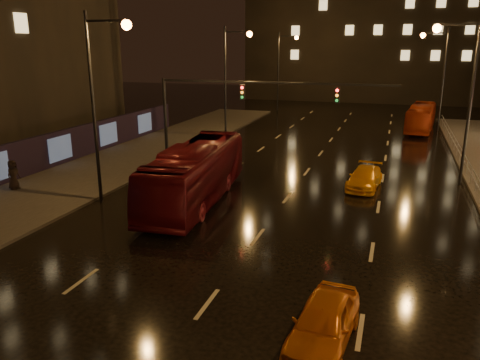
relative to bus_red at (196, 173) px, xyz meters
The scene contains 8 objects.
ground 7.89m from the bus_red, 52.71° to the left, with size 140.00×140.00×0.00m, color black.
sidewalk_left 9.02m from the bus_red, behind, with size 7.00×70.00×0.15m, color #38332D.
traffic_signal 6.91m from the bus_red, 93.51° to the left, with size 15.31×0.32×6.20m.
bus_red is the anchor object (origin of this frame).
bus_curb 30.61m from the bus_red, 65.70° to the left, with size 2.22×9.48×2.64m, color #AF3211.
taxi_near 13.87m from the bus_red, 51.13° to the right, with size 1.61×3.99×1.36m, color #C45B12.
taxi_far 10.37m from the bus_red, 32.71° to the left, with size 1.72×4.24×1.23m, color orange.
pedestrian_c 11.09m from the bus_red, behind, with size 0.85×0.56×1.75m, color black.
Camera 1 is at (5.44, -8.84, 8.33)m, focal length 35.00 mm.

